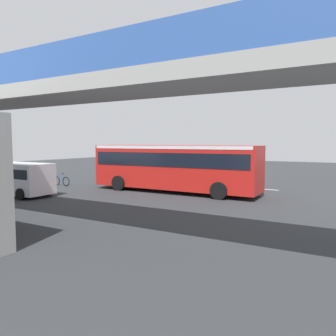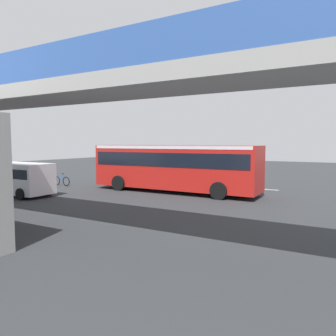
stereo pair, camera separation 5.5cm
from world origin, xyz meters
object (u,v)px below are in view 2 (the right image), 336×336
city_bus (174,164)px  pedestrian (252,176)px  parked_van (18,177)px  bicycle_blue (61,181)px  traffic_sign (259,161)px

city_bus → pedestrian: (-4.14, -4.42, -1.00)m
parked_van → pedestrian: size_ratio=2.68×
bicycle_blue → traffic_sign: (-13.40, -7.35, 1.52)m
city_bus → parked_van: 10.00m
pedestrian → traffic_sign: size_ratio=0.64×
city_bus → bicycle_blue: (9.14, 1.45, -1.51)m
parked_van → bicycle_blue: parked_van is taller
parked_van → pedestrian: (-12.06, -10.48, -0.30)m
parked_van → traffic_sign: (-12.18, -11.97, 0.71)m
city_bus → parked_van: city_bus is taller
traffic_sign → city_bus: bearing=54.2°
bicycle_blue → traffic_sign: 15.36m
bicycle_blue → traffic_sign: size_ratio=0.63×
bicycle_blue → parked_van: bearing=104.8°
bicycle_blue → traffic_sign: traffic_sign is taller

